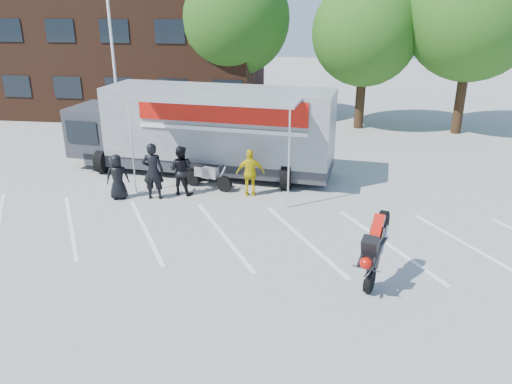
% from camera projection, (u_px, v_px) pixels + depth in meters
% --- Properties ---
extents(ground, '(100.00, 100.00, 0.00)m').
position_uv_depth(ground, '(209.00, 249.00, 13.99)').
color(ground, '#9C9C97').
rests_on(ground, ground).
extents(parking_bay_lines, '(18.09, 13.33, 0.01)m').
position_uv_depth(parking_bay_lines, '(216.00, 234.00, 14.92)').
color(parking_bay_lines, white).
rests_on(parking_bay_lines, ground).
extents(office_building, '(18.00, 8.00, 7.00)m').
position_uv_depth(office_building, '(111.00, 53.00, 30.58)').
color(office_building, '#402214').
rests_on(office_building, ground).
extents(flagpole, '(1.61, 0.12, 8.00)m').
position_uv_depth(flagpole, '(117.00, 35.00, 22.17)').
color(flagpole, white).
rests_on(flagpole, ground).
extents(tree_left, '(6.12, 6.12, 8.64)m').
position_uv_depth(tree_left, '(233.00, 19.00, 27.02)').
color(tree_left, '#382314').
rests_on(tree_left, ground).
extents(tree_mid, '(5.44, 5.44, 7.68)m').
position_uv_depth(tree_mid, '(365.00, 33.00, 25.47)').
color(tree_mid, '#382314').
rests_on(tree_mid, ground).
extents(tree_right, '(6.46, 6.46, 9.12)m').
position_uv_depth(tree_right, '(473.00, 14.00, 24.07)').
color(tree_right, '#382314').
rests_on(tree_right, ground).
extents(transporter_truck, '(11.31, 6.47, 3.42)m').
position_uv_depth(transporter_truck, '(209.00, 173.00, 20.18)').
color(transporter_truck, '#909498').
rests_on(transporter_truck, ground).
extents(parked_motorcycle, '(2.12, 1.31, 1.06)m').
position_uv_depth(parked_motorcycle, '(208.00, 188.00, 18.49)').
color(parked_motorcycle, silver).
rests_on(parked_motorcycle, ground).
extents(stunt_bike_rider, '(1.35, 1.89, 2.02)m').
position_uv_depth(stunt_bike_rider, '(376.00, 279.00, 12.51)').
color(stunt_bike_rider, black).
rests_on(stunt_bike_rider, ground).
extents(spectator_leather_a, '(0.91, 0.75, 1.60)m').
position_uv_depth(spectator_leather_a, '(118.00, 177.00, 17.29)').
color(spectator_leather_a, black).
rests_on(spectator_leather_a, ground).
extents(spectator_leather_b, '(0.77, 0.55, 2.01)m').
position_uv_depth(spectator_leather_b, '(153.00, 171.00, 17.22)').
color(spectator_leather_b, black).
rests_on(spectator_leather_b, ground).
extents(spectator_leather_c, '(0.98, 0.83, 1.78)m').
position_uv_depth(spectator_leather_c, '(181.00, 170.00, 17.66)').
color(spectator_leather_c, black).
rests_on(spectator_leather_c, ground).
extents(spectator_hivis, '(1.05, 0.57, 1.70)m').
position_uv_depth(spectator_hivis, '(250.00, 173.00, 17.54)').
color(spectator_hivis, yellow).
rests_on(spectator_hivis, ground).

